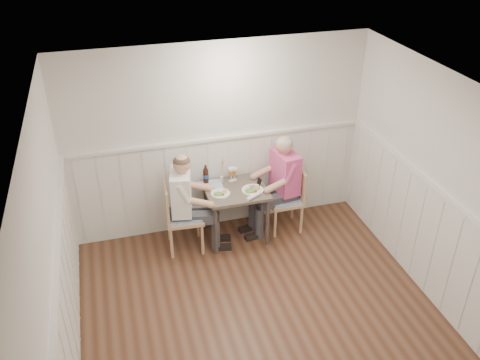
{
  "coord_description": "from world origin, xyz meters",
  "views": [
    {
      "loc": [
        -1.37,
        -3.61,
        4.21
      ],
      "look_at": [
        0.12,
        1.64,
        1.0
      ],
      "focal_mm": 38.0,
      "sensor_mm": 36.0,
      "label": 1
    }
  ],
  "objects": [
    {
      "name": "chair_left",
      "position": [
        -0.64,
        1.79,
        0.53
      ],
      "size": [
        0.5,
        0.5,
        0.98
      ],
      "color": "tan",
      "rests_on": "ground"
    },
    {
      "name": "wainscot",
      "position": [
        0.0,
        0.69,
        0.69
      ],
      "size": [
        4.0,
        4.49,
        1.34
      ],
      "color": "white",
      "rests_on": "ground"
    },
    {
      "name": "man_in_pink",
      "position": [
        0.78,
        1.89,
        0.6
      ],
      "size": [
        0.7,
        0.49,
        1.42
      ],
      "color": "#3F3F47",
      "rests_on": "ground"
    },
    {
      "name": "dining_table",
      "position": [
        0.12,
        1.84,
        0.64
      ],
      "size": [
        0.79,
        0.7,
        0.75
      ],
      "color": "brown",
      "rests_on": "ground"
    },
    {
      "name": "ground_plane",
      "position": [
        0.0,
        0.0,
        0.0
      ],
      "size": [
        4.5,
        4.5,
        0.0
      ],
      "primitive_type": "plane",
      "color": "#4B2B1B"
    },
    {
      "name": "diner_cream",
      "position": [
        -0.56,
        1.79,
        0.58
      ],
      "size": [
        0.7,
        0.51,
        1.39
      ],
      "color": "#3F3F47",
      "rests_on": "ground"
    },
    {
      "name": "rolled_napkin",
      "position": [
        0.28,
        1.57,
        0.78
      ],
      "size": [
        0.22,
        0.15,
        0.05
      ],
      "color": "white",
      "rests_on": "dining_table"
    },
    {
      "name": "chair_right",
      "position": [
        0.88,
        1.85,
        0.5
      ],
      "size": [
        0.45,
        0.45,
        0.93
      ],
      "color": "tan",
      "rests_on": "ground"
    },
    {
      "name": "beer_glass_b",
      "position": [
        0.12,
        2.06,
        0.88
      ],
      "size": [
        0.08,
        0.08,
        0.2
      ],
      "color": "silver",
      "rests_on": "dining_table"
    },
    {
      "name": "plate_diner",
      "position": [
        -0.11,
        1.77,
        0.77
      ],
      "size": [
        0.25,
        0.25,
        0.06
      ],
      "color": "white",
      "rests_on": "dining_table"
    },
    {
      "name": "room_shell",
      "position": [
        0.0,
        0.0,
        1.52
      ],
      "size": [
        4.04,
        4.54,
        2.6
      ],
      "color": "silver",
      "rests_on": "ground"
    },
    {
      "name": "beer_glass_a",
      "position": [
        0.17,
        2.07,
        0.87
      ],
      "size": [
        0.07,
        0.07,
        0.19
      ],
      "color": "silver",
      "rests_on": "dining_table"
    },
    {
      "name": "grass_vase",
      "position": [
        -0.01,
        2.09,
        0.91
      ],
      "size": [
        0.04,
        0.04,
        0.36
      ],
      "color": "silver",
      "rests_on": "dining_table"
    },
    {
      "name": "gingham_mat",
      "position": [
        -0.17,
        2.04,
        0.75
      ],
      "size": [
        0.31,
        0.25,
        0.01
      ],
      "color": "#4F76B1",
      "rests_on": "dining_table"
    },
    {
      "name": "plate_man",
      "position": [
        0.31,
        1.74,
        0.77
      ],
      "size": [
        0.29,
        0.29,
        0.07
      ],
      "color": "white",
      "rests_on": "dining_table"
    },
    {
      "name": "beer_bottle",
      "position": [
        -0.21,
        2.11,
        0.87
      ],
      "size": [
        0.07,
        0.07,
        0.26
      ],
      "color": "black",
      "rests_on": "dining_table"
    }
  ]
}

